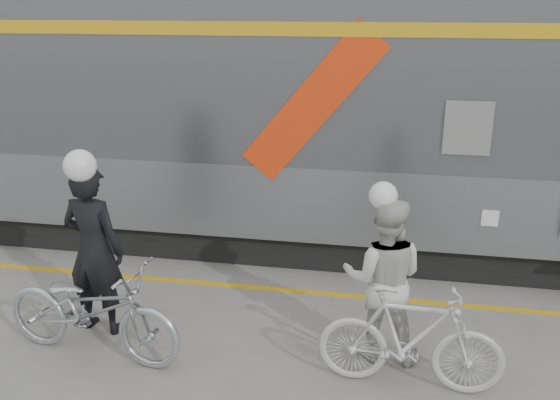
% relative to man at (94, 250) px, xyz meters
% --- Properties ---
extents(ground, '(90.00, 90.00, 0.00)m').
position_rel_man_xyz_m(ground, '(2.62, -0.76, -1.03)').
color(ground, slate).
rests_on(ground, ground).
extents(train, '(24.00, 3.17, 4.10)m').
position_rel_man_xyz_m(train, '(4.10, 3.43, 1.02)').
color(train, black).
rests_on(train, ground).
extents(safety_strip, '(24.00, 0.12, 0.01)m').
position_rel_man_xyz_m(safety_strip, '(2.62, 1.39, -1.03)').
color(safety_strip, gold).
rests_on(safety_strip, ground).
extents(man, '(0.81, 0.59, 2.07)m').
position_rel_man_xyz_m(man, '(0.00, 0.00, 0.00)').
color(man, black).
rests_on(man, ground).
extents(bicycle_left, '(2.25, 1.04, 1.14)m').
position_rel_man_xyz_m(bicycle_left, '(0.20, -0.55, -0.46)').
color(bicycle_left, '#AAADB2').
rests_on(bicycle_left, ground).
extents(woman, '(0.93, 0.74, 1.86)m').
position_rel_man_xyz_m(woman, '(3.34, 0.06, -0.10)').
color(woman, beige).
rests_on(woman, ground).
extents(bicycle_right, '(1.89, 0.59, 1.13)m').
position_rel_man_xyz_m(bicycle_right, '(3.64, -0.49, -0.47)').
color(bicycle_right, '#B7B8B3').
rests_on(bicycle_right, ground).
extents(helmet_man, '(0.36, 0.36, 0.36)m').
position_rel_man_xyz_m(helmet_man, '(0.00, 0.00, 1.21)').
color(helmet_man, white).
rests_on(helmet_man, man).
extents(helmet_woman, '(0.30, 0.30, 0.30)m').
position_rel_man_xyz_m(helmet_woman, '(3.34, 0.06, 0.98)').
color(helmet_woman, white).
rests_on(helmet_woman, woman).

